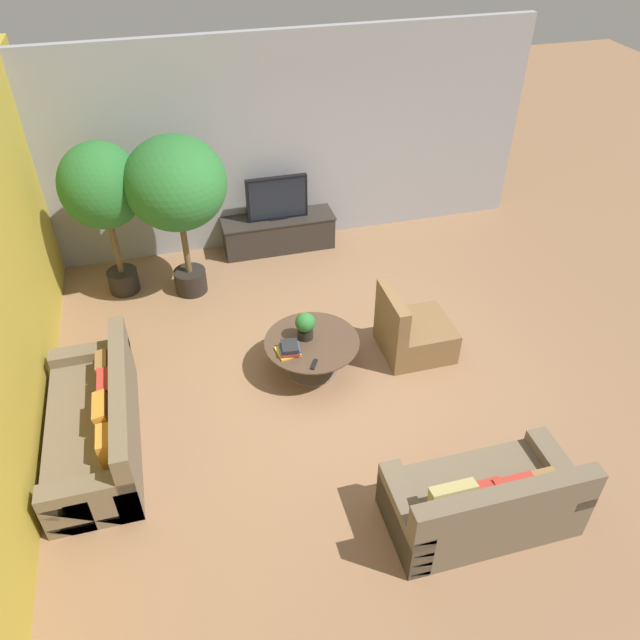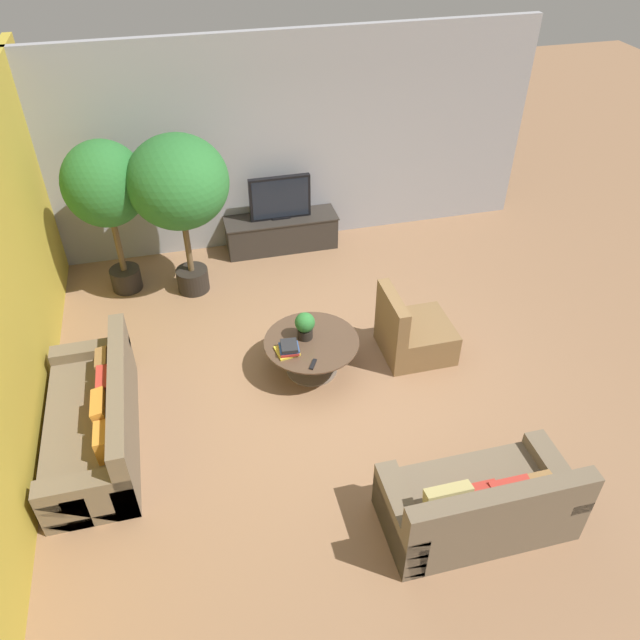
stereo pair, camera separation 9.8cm
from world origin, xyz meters
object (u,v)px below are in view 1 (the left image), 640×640
(couch_by_wall, at_px, (98,425))
(couch_near_entry, at_px, (483,502))
(potted_palm_tall, at_px, (102,190))
(coffee_table, at_px, (312,350))
(potted_plant_tabletop, at_px, (305,325))
(potted_palm_corner, at_px, (176,187))
(media_console, at_px, (278,232))
(television, at_px, (277,198))
(armchair_wicker, at_px, (412,333))

(couch_by_wall, height_order, couch_near_entry, same)
(potted_palm_tall, bearing_deg, coffee_table, -47.04)
(coffee_table, bearing_deg, potted_plant_tabletop, 124.38)
(potted_palm_tall, xyz_separation_m, potted_palm_corner, (0.88, -0.25, 0.05))
(coffee_table, distance_m, couch_near_entry, 2.56)
(couch_by_wall, relative_size, potted_palm_tall, 0.98)
(media_console, distance_m, potted_palm_corner, 2.05)
(media_console, bearing_deg, television, -90.00)
(couch_by_wall, distance_m, armchair_wicker, 3.63)
(coffee_table, relative_size, armchair_wicker, 1.26)
(television, xyz_separation_m, potted_palm_corner, (-1.39, -0.77, 0.73))
(television, relative_size, coffee_table, 0.82)
(television, xyz_separation_m, couch_by_wall, (-2.55, -3.28, -0.53))
(coffee_table, relative_size, couch_near_entry, 0.65)
(couch_near_entry, bearing_deg, potted_palm_tall, -56.69)
(armchair_wicker, bearing_deg, coffee_table, 90.97)
(television, relative_size, armchair_wicker, 1.03)
(armchair_wicker, xyz_separation_m, potted_palm_tall, (-3.30, 2.20, 1.22))
(couch_by_wall, bearing_deg, armchair_wicker, 98.79)
(potted_palm_tall, height_order, potted_plant_tabletop, potted_palm_tall)
(media_console, height_order, armchair_wicker, armchair_wicker)
(armchair_wicker, bearing_deg, couch_near_entry, 173.29)
(couch_near_entry, bearing_deg, television, -81.65)
(couch_near_entry, bearing_deg, potted_plant_tabletop, -67.71)
(television, distance_m, couch_near_entry, 5.20)
(media_console, relative_size, couch_near_entry, 0.99)
(media_console, relative_size, television, 1.87)
(couch_near_entry, distance_m, potted_palm_corner, 5.00)
(coffee_table, relative_size, couch_by_wall, 0.53)
(potted_palm_tall, bearing_deg, media_console, 13.08)
(television, xyz_separation_m, couch_near_entry, (0.75, -5.12, -0.53))
(media_console, bearing_deg, potted_palm_tall, -166.92)
(couch_by_wall, xyz_separation_m, couch_near_entry, (3.30, -1.84, 0.00))
(media_console, distance_m, armchair_wicker, 2.92)
(television, relative_size, couch_near_entry, 0.53)
(television, xyz_separation_m, potted_plant_tabletop, (-0.25, -2.67, -0.21))
(couch_by_wall, relative_size, couch_near_entry, 1.23)
(coffee_table, height_order, armchair_wicker, armchair_wicker)
(couch_by_wall, xyz_separation_m, armchair_wicker, (3.59, 0.55, -0.02))
(television, height_order, potted_palm_corner, potted_palm_corner)
(media_console, height_order, potted_palm_corner, potted_palm_corner)
(television, bearing_deg, couch_near_entry, -81.65)
(couch_near_entry, distance_m, potted_palm_tall, 5.63)
(television, distance_m, armchair_wicker, 2.97)
(potted_palm_tall, xyz_separation_m, potted_plant_tabletop, (2.01, -2.14, -0.88))
(coffee_table, xyz_separation_m, potted_plant_tabletop, (-0.06, 0.08, 0.31))
(media_console, bearing_deg, couch_by_wall, -127.87)
(potted_palm_corner, bearing_deg, potted_plant_tabletop, -59.09)
(media_console, xyz_separation_m, couch_near_entry, (0.75, -5.12, 0.03))
(potted_palm_corner, xyz_separation_m, potted_plant_tabletop, (1.13, -1.89, -0.93))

